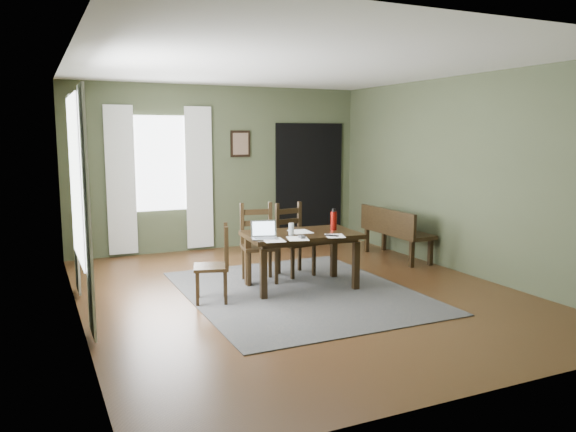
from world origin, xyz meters
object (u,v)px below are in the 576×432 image
chair_back_right (294,240)px  laptop (264,234)px  dining_table (301,239)px  chair_back_left (259,244)px  bench (394,229)px  chair_end (215,265)px  water_bottle (334,220)px

chair_back_right → laptop: size_ratio=2.74×
dining_table → chair_back_right: bearing=76.7°
chair_back_left → laptop: 0.74m
dining_table → bench: size_ratio=1.04×
chair_end → chair_back_left: chair_back_left is taller
chair_back_left → dining_table: bearing=-43.9°
chair_end → laptop: (0.59, -0.03, 0.32)m
laptop → chair_end: bearing=-167.4°
chair_back_right → bench: 1.84m
dining_table → bench: bearing=28.4°
chair_end → laptop: bearing=103.4°
bench → laptop: laptop is taller
water_bottle → chair_end: bearing=-175.4°
chair_back_left → water_bottle: 1.02m
chair_back_left → water_bottle: size_ratio=3.70×
dining_table → water_bottle: bearing=4.0°
chair_back_left → laptop: size_ratio=2.86×
chair_back_right → chair_end: bearing=-158.7°
chair_end → chair_back_right: size_ratio=0.91×
bench → laptop: (-2.59, -1.07, 0.29)m
dining_table → chair_back_right: chair_back_right is taller
chair_back_left → bench: size_ratio=0.73×
dining_table → chair_back_left: (-0.37, 0.50, -0.12)m
chair_back_left → water_bottle: (0.82, -0.51, 0.33)m
chair_back_right → bench: chair_back_right is taller
dining_table → chair_back_right: (0.20, 0.64, -0.14)m
bench → laptop: size_ratio=3.91×
dining_table → chair_end: bearing=-169.1°
bench → water_bottle: size_ratio=5.07×
chair_back_left → bench: 2.43m
dining_table → chair_end: (-1.15, -0.13, -0.18)m
dining_table → bench: bench is taller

